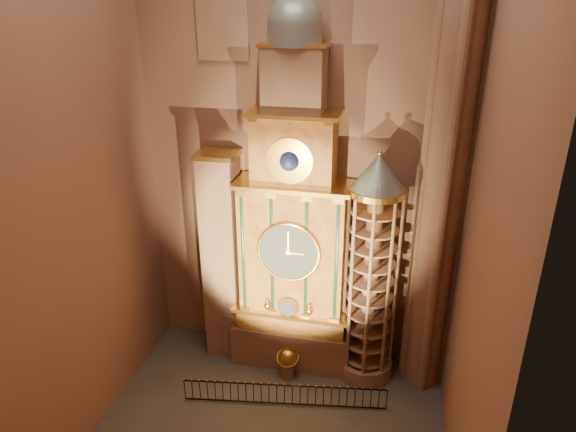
% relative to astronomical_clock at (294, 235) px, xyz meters
% --- Properties ---
extents(wall_back, '(22.00, 0.00, 22.00)m').
position_rel_astronomical_clock_xyz_m(wall_back, '(0.00, 1.04, 4.32)').
color(wall_back, '#8D614B').
rests_on(wall_back, floor).
extents(wall_left, '(0.00, 22.00, 22.00)m').
position_rel_astronomical_clock_xyz_m(wall_left, '(-7.00, -4.96, 4.32)').
color(wall_left, '#8D614B').
rests_on(wall_left, floor).
extents(wall_right, '(0.00, 22.00, 22.00)m').
position_rel_astronomical_clock_xyz_m(wall_right, '(7.00, -4.96, 4.32)').
color(wall_right, '#8D614B').
rests_on(wall_right, floor).
extents(astronomical_clock, '(5.60, 2.41, 16.70)m').
position_rel_astronomical_clock_xyz_m(astronomical_clock, '(0.00, 0.00, 0.00)').
color(astronomical_clock, '#8C634C').
rests_on(astronomical_clock, floor).
extents(portrait_tower, '(1.80, 1.60, 10.20)m').
position_rel_astronomical_clock_xyz_m(portrait_tower, '(-3.40, 0.02, -1.53)').
color(portrait_tower, '#8C634C').
rests_on(portrait_tower, floor).
extents(stair_turret, '(2.50, 2.50, 10.80)m').
position_rel_astronomical_clock_xyz_m(stair_turret, '(3.50, -0.26, -1.41)').
color(stair_turret, '#8C634C').
rests_on(stair_turret, floor).
extents(gothic_pier, '(2.04, 2.04, 22.00)m').
position_rel_astronomical_clock_xyz_m(gothic_pier, '(6.10, 0.04, 4.32)').
color(gothic_pier, '#8C634C').
rests_on(gothic_pier, floor).
extents(celestial_globe, '(1.07, 1.01, 1.50)m').
position_rel_astronomical_clock_xyz_m(celestial_globe, '(0.04, -1.36, -5.78)').
color(celestial_globe, '#8C634C').
rests_on(celestial_globe, floor).
extents(iron_railing, '(8.62, 1.39, 1.06)m').
position_rel_astronomical_clock_xyz_m(iron_railing, '(0.32, -3.21, -6.10)').
color(iron_railing, black).
rests_on(iron_railing, floor).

